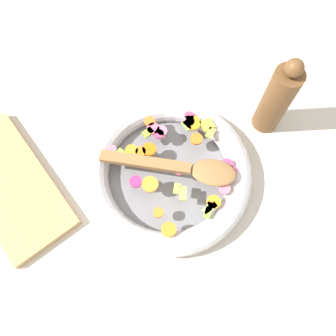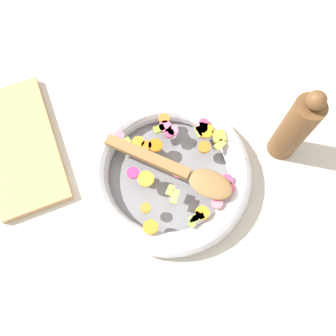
# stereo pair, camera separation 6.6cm
# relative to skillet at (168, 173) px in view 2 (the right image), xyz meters

# --- Properties ---
(ground_plane) EXTENTS (4.00, 4.00, 0.00)m
(ground_plane) POSITION_rel_skillet_xyz_m (0.00, 0.00, -0.02)
(ground_plane) COLOR beige
(skillet) EXTENTS (0.35, 0.35, 0.05)m
(skillet) POSITION_rel_skillet_xyz_m (0.00, 0.00, 0.00)
(skillet) COLOR slate
(skillet) RESTS_ON ground_plane
(chopped_vegetables) EXTENTS (0.25, 0.23, 0.01)m
(chopped_vegetables) POSITION_rel_skillet_xyz_m (-0.01, 0.02, 0.03)
(chopped_vegetables) COLOR orange
(chopped_vegetables) RESTS_ON skillet
(wooden_spoon) EXTENTS (0.23, 0.21, 0.01)m
(wooden_spoon) POSITION_rel_skillet_xyz_m (0.02, 0.02, 0.04)
(wooden_spoon) COLOR olive
(wooden_spoon) RESTS_ON chopped_vegetables
(pepper_mill) EXTENTS (0.06, 0.06, 0.21)m
(pepper_mill) POSITION_rel_skillet_xyz_m (0.03, 0.26, 0.07)
(pepper_mill) COLOR brown
(pepper_mill) RESTS_ON ground_plane
(cutting_board) EXTENTS (0.32, 0.15, 0.02)m
(cutting_board) POSITION_rel_skillet_xyz_m (-0.19, -0.27, -0.01)
(cutting_board) COLOR tan
(cutting_board) RESTS_ON ground_plane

